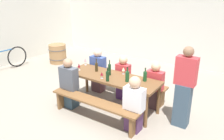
# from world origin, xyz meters

# --- Properties ---
(ground_plane) EXTENTS (24.00, 24.00, 0.00)m
(ground_plane) POSITION_xyz_m (0.00, 0.00, 0.00)
(ground_plane) COLOR gray
(back_wall) EXTENTS (14.00, 0.20, 3.20)m
(back_wall) POSITION_xyz_m (0.00, 3.80, 1.60)
(back_wall) COLOR silver
(back_wall) RESTS_ON ground
(tasting_table) EXTENTS (2.15, 0.73, 0.75)m
(tasting_table) POSITION_xyz_m (0.00, 0.00, 0.67)
(tasting_table) COLOR brown
(tasting_table) RESTS_ON ground
(bench_near) EXTENTS (2.05, 0.30, 0.45)m
(bench_near) POSITION_xyz_m (0.00, -0.66, 0.36)
(bench_near) COLOR brown
(bench_near) RESTS_ON ground
(bench_far) EXTENTS (2.05, 0.30, 0.45)m
(bench_far) POSITION_xyz_m (0.00, 0.66, 0.36)
(bench_far) COLOR brown
(bench_far) RESTS_ON ground
(wine_bottle_0) EXTENTS (0.07, 0.07, 0.31)m
(wine_bottle_0) POSITION_xyz_m (-0.48, 0.07, 0.86)
(wine_bottle_0) COLOR #332814
(wine_bottle_0) RESTS_ON tasting_table
(wine_bottle_1) EXTENTS (0.06, 0.06, 0.35)m
(wine_bottle_1) POSITION_xyz_m (-0.09, 0.04, 0.88)
(wine_bottle_1) COLOR #143319
(wine_bottle_1) RESTS_ON tasting_table
(wine_bottle_2) EXTENTS (0.08, 0.08, 0.32)m
(wine_bottle_2) POSITION_xyz_m (0.42, -0.06, 0.87)
(wine_bottle_2) COLOR #194723
(wine_bottle_2) RESTS_ON tasting_table
(wine_bottle_3) EXTENTS (0.08, 0.08, 0.29)m
(wine_bottle_3) POSITION_xyz_m (0.71, 0.17, 0.86)
(wine_bottle_3) COLOR #194723
(wine_bottle_3) RESTS_ON tasting_table
(wine_bottle_4) EXTENTS (0.07, 0.07, 0.30)m
(wine_bottle_4) POSITION_xyz_m (0.07, -0.27, 0.86)
(wine_bottle_4) COLOR #143319
(wine_bottle_4) RESTS_ON tasting_table
(wine_glass_0) EXTENTS (0.07, 0.07, 0.16)m
(wine_glass_0) POSITION_xyz_m (0.13, 0.27, 0.86)
(wine_glass_0) COLOR silver
(wine_glass_0) RESTS_ON tasting_table
(wine_glass_1) EXTENTS (0.06, 0.06, 0.16)m
(wine_glass_1) POSITION_xyz_m (-0.87, -0.10, 0.86)
(wine_glass_1) COLOR silver
(wine_glass_1) RESTS_ON tasting_table
(wine_glass_2) EXTENTS (0.07, 0.07, 0.15)m
(wine_glass_2) POSITION_xyz_m (-0.12, -0.21, 0.85)
(wine_glass_2) COLOR silver
(wine_glass_2) RESTS_ON tasting_table
(wine_glass_3) EXTENTS (0.06, 0.06, 0.19)m
(wine_glass_3) POSITION_xyz_m (-0.99, 0.27, 0.88)
(wine_glass_3) COLOR silver
(wine_glass_3) RESTS_ON tasting_table
(seated_guest_near_0) EXTENTS (0.42, 0.24, 1.15)m
(seated_guest_near_0) POSITION_xyz_m (-0.81, -0.51, 0.54)
(seated_guest_near_0) COLOR #314859
(seated_guest_near_0) RESTS_ON ground
(seated_guest_near_1) EXTENTS (0.39, 0.24, 1.11)m
(seated_guest_near_1) POSITION_xyz_m (0.84, -0.51, 0.53)
(seated_guest_near_1) COLOR #523056
(seated_guest_near_1) RESTS_ON ground
(seated_guest_far_0) EXTENTS (0.39, 0.24, 1.16)m
(seated_guest_far_0) POSITION_xyz_m (-0.78, 0.51, 0.55)
(seated_guest_far_0) COLOR brown
(seated_guest_far_0) RESTS_ON ground
(seated_guest_far_1) EXTENTS (0.33, 0.24, 1.09)m
(seated_guest_far_1) POSITION_xyz_m (-0.03, 0.51, 0.53)
(seated_guest_far_1) COLOR #4F2A69
(seated_guest_far_1) RESTS_ON ground
(seated_guest_far_2) EXTENTS (0.38, 0.24, 1.08)m
(seated_guest_far_2) POSITION_xyz_m (0.79, 0.51, 0.51)
(seated_guest_far_2) COLOR #503536
(seated_guest_far_2) RESTS_ON ground
(standing_host) EXTENTS (0.39, 0.24, 1.61)m
(standing_host) POSITION_xyz_m (1.54, 0.16, 0.78)
(standing_host) COLOR #384D5F
(standing_host) RESTS_ON ground
(wine_barrel) EXTENTS (0.63, 0.63, 0.67)m
(wine_barrel) POSITION_xyz_m (-3.42, 1.60, 0.33)
(wine_barrel) COLOR #9E7247
(wine_barrel) RESTS_ON ground
(parked_bicycle_0) EXTENTS (0.20, 1.79, 0.90)m
(parked_bicycle_0) POSITION_xyz_m (-4.26, -0.04, 0.37)
(parked_bicycle_0) COLOR black
(parked_bicycle_0) RESTS_ON ground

